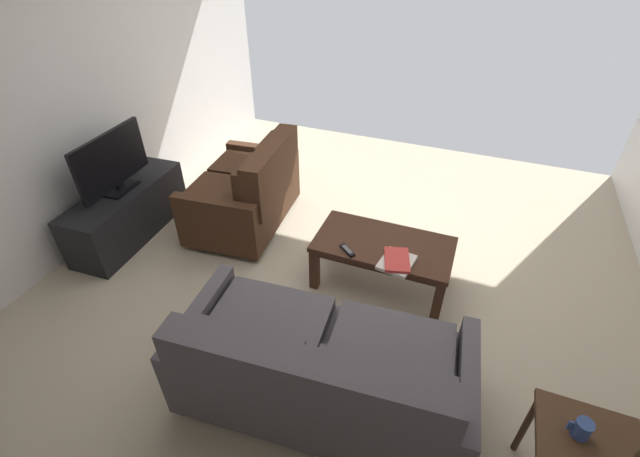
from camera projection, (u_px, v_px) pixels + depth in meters
The scene contains 11 objects.
ground_plane at pixel (344, 278), 3.69m from camera, with size 4.93×5.70×0.01m, color #B7A88E.
wall_right at pixel (72, 84), 3.59m from camera, with size 0.12×5.70×2.76m, color silver.
sofa_main at pixel (320, 371), 2.52m from camera, with size 1.79×0.98×0.83m.
loveseat_near at pixel (248, 191), 4.12m from camera, with size 0.90×1.25×0.89m.
coffee_table at pixel (383, 249), 3.41m from camera, with size 1.08×0.57×0.44m.
end_table at pixel (584, 456), 2.03m from camera, with size 0.47×0.47×0.55m.
tv_stand at pixel (128, 212), 4.04m from camera, with size 0.50×1.29×0.50m.
flat_tv at pixel (112, 162), 3.73m from camera, with size 0.22×0.82×0.54m.
coffee_mug at pixel (582, 429), 1.98m from camera, with size 0.10×0.08×0.10m.
book_stack at pixel (397, 261), 3.15m from camera, with size 0.27×0.31×0.05m.
tv_remote at pixel (347, 250), 3.28m from camera, with size 0.15×0.14×0.02m.
Camera 1 is at (-0.80, 2.60, 2.53)m, focal length 23.97 mm.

